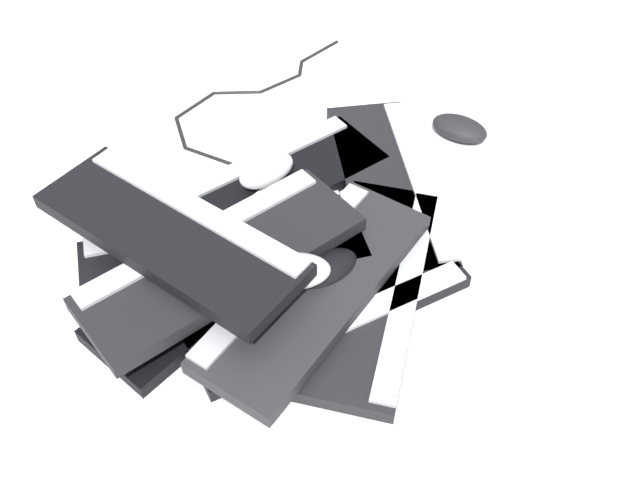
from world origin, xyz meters
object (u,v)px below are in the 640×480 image
at_px(keyboard_1, 326,302).
at_px(keyboard_5, 223,252).
at_px(keyboard_3, 389,183).
at_px(mouse_1, 294,271).
at_px(keyboard_7, 315,287).
at_px(mouse_2, 327,270).
at_px(keyboard_2, 373,286).
at_px(keyboard_0, 218,274).
at_px(keyboard_4, 267,186).
at_px(mouse_3, 460,128).
at_px(keyboard_8, 171,235).
at_px(keyboard_6, 222,260).
at_px(mouse_0, 266,170).

distance_m(keyboard_1, keyboard_5, 0.18).
height_order(keyboard_3, mouse_1, mouse_1).
distance_m(keyboard_7, mouse_2, 0.03).
xyz_separation_m(keyboard_2, keyboard_5, (0.21, -0.12, 0.03)).
relative_size(keyboard_0, keyboard_4, 0.98).
relative_size(keyboard_4, mouse_3, 4.23).
xyz_separation_m(mouse_2, mouse_3, (-0.37, -0.28, -0.03)).
xyz_separation_m(keyboard_2, keyboard_8, (0.28, -0.12, 0.09)).
bearing_deg(keyboard_6, keyboard_2, 160.80).
height_order(keyboard_7, keyboard_8, keyboard_8).
bearing_deg(keyboard_4, mouse_2, 96.05).
xyz_separation_m(keyboard_5, mouse_0, (-0.12, -0.16, 0.01)).
distance_m(keyboard_6, keyboard_7, 0.15).
relative_size(keyboard_3, mouse_1, 4.18).
bearing_deg(keyboard_2, keyboard_5, -29.50).
bearing_deg(mouse_1, keyboard_3, -126.06).
distance_m(keyboard_7, mouse_3, 0.50).
distance_m(keyboard_2, keyboard_4, 0.29).
xyz_separation_m(keyboard_3, mouse_2, (0.18, 0.19, 0.04)).
height_order(keyboard_1, mouse_1, mouse_1).
bearing_deg(keyboard_4, mouse_0, -142.75).
xyz_separation_m(keyboard_6, mouse_3, (-0.52, -0.23, -0.05)).
height_order(keyboard_8, mouse_0, keyboard_8).
bearing_deg(keyboard_2, mouse_3, -134.43).
relative_size(keyboard_5, mouse_0, 4.07).
relative_size(keyboard_4, keyboard_5, 1.04).
bearing_deg(mouse_3, keyboard_8, 67.36).
height_order(mouse_1, mouse_2, mouse_1).
height_order(keyboard_1, keyboard_4, same).
height_order(keyboard_5, keyboard_7, same).
bearing_deg(keyboard_8, keyboard_7, 147.42).
xyz_separation_m(keyboard_4, mouse_0, (-0.00, -0.00, 0.04)).
relative_size(keyboard_4, keyboard_8, 1.04).
bearing_deg(mouse_2, keyboard_3, -153.78).
distance_m(keyboard_1, mouse_2, 0.05).
distance_m(keyboard_7, mouse_1, 0.05).
relative_size(keyboard_2, mouse_0, 4.10).
xyz_separation_m(keyboard_6, mouse_2, (-0.15, 0.05, -0.02)).
height_order(mouse_2, mouse_3, mouse_2).
height_order(keyboard_7, mouse_2, mouse_2).
relative_size(keyboard_8, mouse_1, 4.06).
xyz_separation_m(keyboard_2, keyboard_3, (-0.11, -0.21, 0.00)).
bearing_deg(keyboard_4, keyboard_7, 90.08).
relative_size(keyboard_0, keyboard_1, 0.99).
bearing_deg(keyboard_3, keyboard_2, 61.69).
bearing_deg(keyboard_3, keyboard_7, 45.09).
relative_size(keyboard_4, mouse_0, 4.23).
xyz_separation_m(keyboard_3, mouse_1, (0.24, 0.20, 0.07)).
bearing_deg(keyboard_4, keyboard_0, 53.06).
relative_size(keyboard_0, mouse_2, 4.14).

